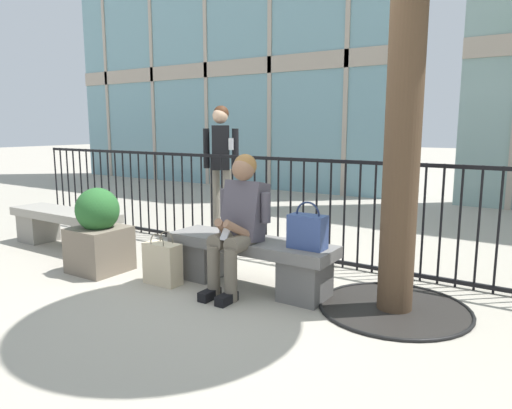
% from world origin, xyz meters
% --- Properties ---
extents(ground_plane, '(60.00, 60.00, 0.00)m').
position_xyz_m(ground_plane, '(0.00, 0.00, 0.00)').
color(ground_plane, '#A8A091').
extents(stone_bench, '(1.60, 0.44, 0.45)m').
position_xyz_m(stone_bench, '(0.00, 0.00, 0.27)').
color(stone_bench, slate).
rests_on(stone_bench, ground).
extents(seated_person_with_phone, '(0.52, 0.66, 1.21)m').
position_xyz_m(seated_person_with_phone, '(-0.03, -0.13, 0.65)').
color(seated_person_with_phone, '#6B6051').
rests_on(seated_person_with_phone, ground).
extents(handbag_on_bench, '(0.31, 0.16, 0.39)m').
position_xyz_m(handbag_on_bench, '(0.58, -0.01, 0.60)').
color(handbag_on_bench, '#33477F').
rests_on(handbag_on_bench, stone_bench).
extents(shopping_bag, '(0.35, 0.17, 0.49)m').
position_xyz_m(shopping_bag, '(-0.73, -0.37, 0.20)').
color(shopping_bag, beige).
rests_on(shopping_bag, ground).
extents(bystander_at_railing, '(0.55, 0.44, 1.71)m').
position_xyz_m(bystander_at_railing, '(-1.42, 1.44, 1.00)').
color(bystander_at_railing, gray).
rests_on(bystander_at_railing, ground).
extents(plaza_railing, '(8.80, 0.04, 1.12)m').
position_xyz_m(plaza_railing, '(-0.00, 1.03, 0.57)').
color(plaza_railing, black).
rests_on(plaza_railing, ground).
extents(stone_bench_far, '(1.60, 0.44, 0.45)m').
position_xyz_m(stone_bench_far, '(-2.67, -0.03, 0.27)').
color(stone_bench_far, gray).
rests_on(stone_bench_far, ground).
extents(planter, '(0.50, 0.50, 0.85)m').
position_xyz_m(planter, '(-1.54, -0.43, 0.39)').
color(planter, '#726656').
rests_on(planter, ground).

